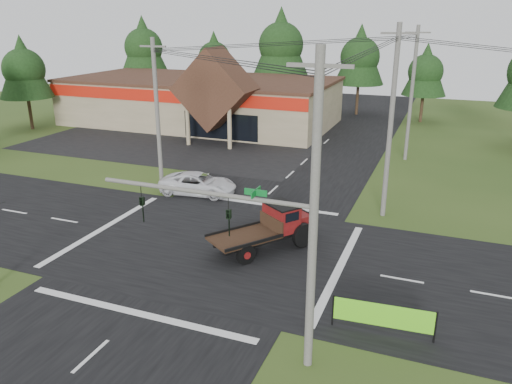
% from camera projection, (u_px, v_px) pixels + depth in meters
% --- Properties ---
extents(ground, '(120.00, 120.00, 0.00)m').
position_uv_depth(ground, '(212.00, 246.00, 27.03)').
color(ground, '#2E4619').
rests_on(ground, ground).
extents(road_ns, '(12.00, 120.00, 0.02)m').
position_uv_depth(road_ns, '(212.00, 246.00, 27.02)').
color(road_ns, black).
rests_on(road_ns, ground).
extents(road_ew, '(120.00, 12.00, 0.02)m').
position_uv_depth(road_ew, '(212.00, 246.00, 27.02)').
color(road_ew, black).
rests_on(road_ew, ground).
extents(parking_apron, '(28.00, 14.00, 0.02)m').
position_uv_depth(parking_apron, '(168.00, 145.00, 48.53)').
color(parking_apron, black).
rests_on(parking_apron, ground).
extents(cvs_building, '(30.40, 18.20, 9.19)m').
position_uv_depth(cvs_building, '(202.00, 100.00, 57.50)').
color(cvs_building, gray).
rests_on(cvs_building, ground).
extents(traffic_signal_mast, '(8.12, 0.24, 7.00)m').
position_uv_depth(traffic_signal_mast, '(264.00, 244.00, 16.97)').
color(traffic_signal_mast, '#595651').
rests_on(traffic_signal_mast, ground).
extents(utility_pole_nr, '(2.00, 0.30, 11.00)m').
position_uv_depth(utility_pole_nr, '(314.00, 218.00, 15.99)').
color(utility_pole_nr, '#595651').
rests_on(utility_pole_nr, ground).
extents(utility_pole_nw, '(2.00, 0.30, 10.50)m').
position_uv_depth(utility_pole_nw, '(157.00, 113.00, 35.03)').
color(utility_pole_nw, '#595651').
rests_on(utility_pole_nw, ground).
extents(utility_pole_ne, '(2.00, 0.30, 11.50)m').
position_uv_depth(utility_pole_ne, '(391.00, 122.00, 29.37)').
color(utility_pole_ne, '#595651').
rests_on(utility_pole_ne, ground).
extents(utility_pole_n, '(2.00, 0.30, 11.20)m').
position_uv_depth(utility_pole_n, '(412.00, 93.00, 41.73)').
color(utility_pole_n, '#595651').
rests_on(utility_pole_n, ground).
extents(tree_row_a, '(6.72, 6.72, 12.12)m').
position_uv_depth(tree_row_a, '(143.00, 46.00, 69.84)').
color(tree_row_a, '#332316').
rests_on(tree_row_a, ground).
extents(tree_row_b, '(5.60, 5.60, 10.10)m').
position_uv_depth(tree_row_b, '(214.00, 56.00, 68.61)').
color(tree_row_b, '#332316').
rests_on(tree_row_b, ground).
extents(tree_row_c, '(7.28, 7.28, 13.13)m').
position_uv_depth(tree_row_c, '(281.00, 43.00, 63.63)').
color(tree_row_c, '#332316').
rests_on(tree_row_c, ground).
extents(tree_row_d, '(6.16, 6.16, 11.11)m').
position_uv_depth(tree_row_d, '(360.00, 55.00, 61.52)').
color(tree_row_d, '#332316').
rests_on(tree_row_d, ground).
extents(tree_row_e, '(5.04, 5.04, 9.09)m').
position_uv_depth(tree_row_e, '(426.00, 70.00, 57.46)').
color(tree_row_e, '#332316').
rests_on(tree_row_e, ground).
extents(tree_side_w, '(5.60, 5.60, 10.10)m').
position_uv_depth(tree_side_w, '(23.00, 67.00, 53.39)').
color(tree_side_w, '#332316').
rests_on(tree_side_w, ground).
extents(antique_flatbed_truck, '(5.16, 5.95, 2.41)m').
position_uv_depth(antique_flatbed_truck, '(264.00, 229.00, 26.29)').
color(antique_flatbed_truck, '#540C0D').
rests_on(antique_flatbed_truck, ground).
extents(roadside_banner, '(3.97, 0.39, 1.36)m').
position_uv_depth(roadside_banner, '(383.00, 319.00, 19.33)').
color(roadside_banner, '#61D11B').
rests_on(roadside_banner, ground).
extents(white_pickup, '(5.60, 3.10, 1.48)m').
position_uv_depth(white_pickup, '(198.00, 184.00, 34.88)').
color(white_pickup, white).
rests_on(white_pickup, ground).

